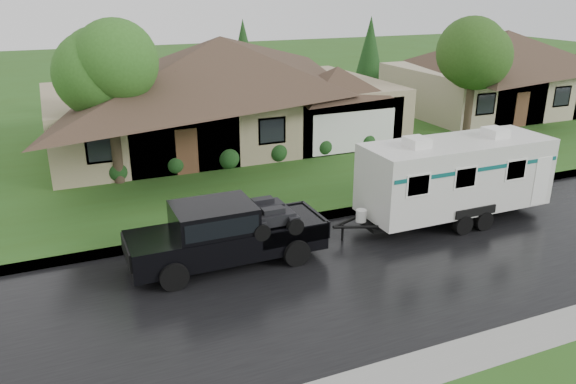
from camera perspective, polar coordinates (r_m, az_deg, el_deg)
The scene contains 11 objects.
ground at distance 18.50m, azimuth 0.42°, elevation -6.20°, with size 140.00×140.00×0.00m, color #2C5219.
road at distance 16.90m, azimuth 3.18°, elevation -8.96°, with size 140.00×8.00×0.01m, color black.
curb at distance 20.35m, azimuth -2.13°, elevation -3.41°, with size 140.00×0.50×0.15m, color gray.
lawn at distance 31.95m, azimuth -10.48°, elevation 5.12°, with size 140.00×26.00×0.15m, color #2C5219.
house_main at distance 30.70m, azimuth -6.15°, elevation 11.45°, with size 19.44×10.80×6.90m.
house_neighbor at distance 41.61m, azimuth 21.52°, elevation 12.12°, with size 15.12×9.72×6.45m.
tree_left_green at distance 24.54m, azimuth -17.85°, elevation 11.58°, with size 4.17×4.17×6.90m.
tree_right_green at distance 32.70m, azimuth 18.40°, elevation 12.78°, with size 3.83×3.83×6.33m.
shrub_row at distance 27.03m, azimuth -3.62°, elevation 3.92°, with size 13.60×1.00×1.00m.
pickup_truck at distance 17.50m, azimuth -6.58°, elevation -4.03°, with size 6.07×2.31×2.02m.
travel_trailer at distance 21.27m, azimuth 16.65°, elevation 1.70°, with size 7.49×2.63×3.36m.
Camera 1 is at (-6.66, -15.15, 8.25)m, focal length 35.00 mm.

